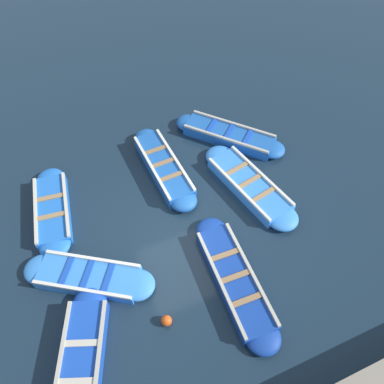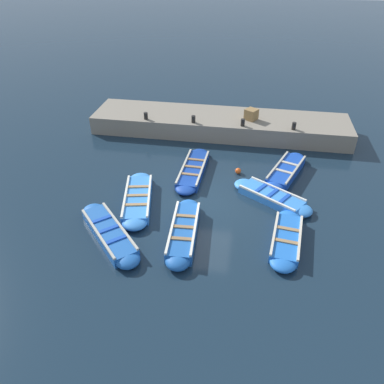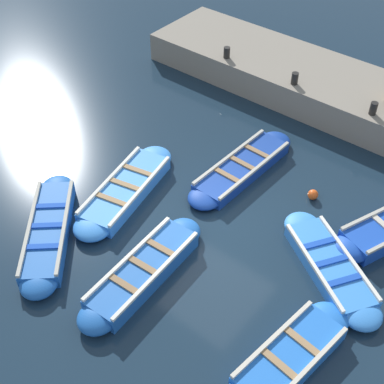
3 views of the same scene
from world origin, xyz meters
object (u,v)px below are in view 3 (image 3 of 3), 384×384
object	(u,v)px
boat_inner_gap	(330,266)
boat_stern_in	(49,231)
bollard_mid_north	(373,108)
boat_far_corner	(143,272)
boat_broadside	(242,168)
bollard_south	(227,53)
buoy_orange_near	(313,195)
bollard_mid_south	(295,78)
boat_outer_right	(126,190)
boat_drifting	(290,357)

from	to	relation	value
boat_inner_gap	boat_stern_in	distance (m)	6.33
boat_stern_in	bollard_mid_north	bearing A→B (deg)	-26.87
boat_far_corner	boat_broadside	bearing A→B (deg)	4.97
bollard_south	bollard_mid_north	bearing A→B (deg)	-90.00
boat_far_corner	buoy_orange_near	xyz separation A→B (m)	(4.45, -1.57, -0.07)
bollard_mid_south	bollard_south	bearing A→B (deg)	90.00
boat_outer_right	bollard_mid_south	bearing A→B (deg)	-11.78
bollard_south	boat_drifting	bearing A→B (deg)	-136.71
boat_inner_gap	buoy_orange_near	size ratio (longest dim) A/B	12.82
boat_drifting	boat_outer_right	bearing A→B (deg)	76.12
boat_inner_gap	boat_drifting	xyz separation A→B (m)	(-2.42, -0.47, 0.01)
buoy_orange_near	boat_drifting	bearing A→B (deg)	-155.78
boat_inner_gap	bollard_mid_north	bearing A→B (deg)	16.91
boat_drifting	bollard_mid_north	xyz separation A→B (m)	(7.21, 1.93, 0.92)
bollard_mid_north	bollard_mid_south	distance (m)	2.43
bollard_mid_south	buoy_orange_near	bearing A→B (deg)	-140.63
boat_drifting	bollard_mid_north	size ratio (longest dim) A/B	9.39
boat_drifting	bollard_south	size ratio (longest dim) A/B	9.39
boat_inner_gap	buoy_orange_near	bearing A→B (deg)	38.54
boat_stern_in	buoy_orange_near	xyz separation A→B (m)	(4.94, -4.07, -0.05)
boat_outer_right	boat_stern_in	bearing A→B (deg)	169.83
boat_stern_in	bollard_mid_south	world-z (taller)	bollard_mid_south
boat_far_corner	bollard_mid_north	world-z (taller)	bollard_mid_north
boat_drifting	boat_stern_in	world-z (taller)	boat_stern_in
boat_broadside	bollard_mid_north	bearing A→B (deg)	-29.81
boat_drifting	bollard_mid_south	bearing A→B (deg)	31.16
boat_inner_gap	bollard_south	size ratio (longest dim) A/B	9.49
boat_broadside	bollard_mid_south	size ratio (longest dim) A/B	11.13
boat_outer_right	bollard_mid_north	bearing A→B (deg)	-32.03
boat_inner_gap	bollard_south	world-z (taller)	bollard_south
boat_stern_in	bollard_south	bearing A→B (deg)	5.99
boat_broadside	boat_outer_right	world-z (taller)	boat_outer_right
boat_drifting	boat_inner_gap	bearing A→B (deg)	11.03
boat_stern_in	bollard_south	distance (m)	8.05
bollard_mid_north	buoy_orange_near	world-z (taller)	bollard_mid_north
boat_inner_gap	boat_outer_right	size ratio (longest dim) A/B	0.86
boat_inner_gap	boat_drifting	world-z (taller)	boat_drifting
boat_far_corner	buoy_orange_near	distance (m)	4.72
boat_drifting	boat_stern_in	size ratio (longest dim) A/B	0.98
boat_broadside	bollard_south	size ratio (longest dim) A/B	11.13
boat_stern_in	bollard_mid_south	size ratio (longest dim) A/B	9.60
boat_outer_right	boat_broadside	bearing A→B (deg)	-34.79
boat_outer_right	buoy_orange_near	size ratio (longest dim) A/B	14.95
bollard_south	bollard_mid_south	bearing A→B (deg)	-90.00
boat_drifting	boat_broadside	distance (m)	5.46
boat_broadside	boat_outer_right	bearing A→B (deg)	145.21
buoy_orange_near	bollard_south	bearing A→B (deg)	58.44
bollard_south	buoy_orange_near	xyz separation A→B (m)	(-3.01, -4.90, -0.95)
buoy_orange_near	boat_far_corner	bearing A→B (deg)	160.54
boat_far_corner	bollard_mid_north	size ratio (longest dim) A/B	10.56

